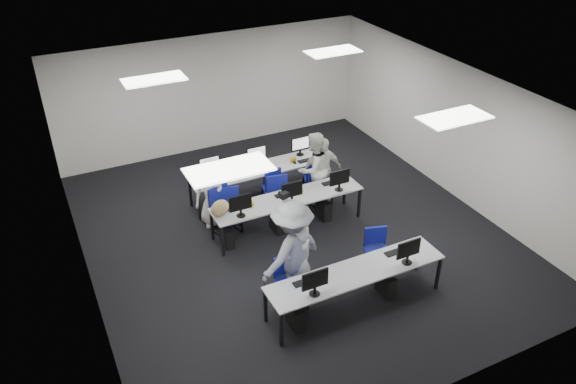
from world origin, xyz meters
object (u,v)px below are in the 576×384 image
chair_0 (291,291)px  chair_4 (319,193)px  photographer (292,251)px  chair_3 (279,200)px  chair_6 (275,197)px  student_1 (313,168)px  student_3 (322,170)px  desk_mid (288,200)px  student_0 (299,262)px  student_2 (213,193)px  chair_5 (228,209)px  desk_front (356,274)px  chair_7 (314,185)px  chair_2 (225,219)px  chair_1 (377,260)px

chair_0 → chair_4: 3.33m
photographer → chair_3: bearing=-129.2°
chair_4 → chair_6: chair_6 is taller
student_1 → student_3: 0.22m
desk_mid → chair_0: 2.36m
student_0 → student_2: student_0 is taller
chair_3 → chair_6: bearing=87.1°
chair_3 → chair_4: bearing=-23.4°
chair_4 → photographer: bearing=-146.1°
chair_5 → student_0: (0.24, -2.79, 0.47)m
chair_3 → chair_4: (0.94, -0.09, -0.03)m
desk_front → student_2: (-1.31, 3.44, 0.07)m
chair_0 → student_3: (2.16, 2.78, 0.47)m
chair_6 → chair_7: bearing=15.3°
chair_6 → chair_4: bearing=-3.9°
chair_6 → student_3: bearing=4.7°
desk_mid → chair_3: chair_3 is taller
photographer → student_2: bearing=-98.9°
chair_4 → chair_5: 2.07m
student_0 → chair_6: bearing=-123.1°
chair_7 → chair_3: bearing=-147.2°
chair_0 → student_3: bearing=50.7°
chair_4 → student_2: student_2 is taller
chair_7 → student_3: size_ratio=0.62×
student_1 → chair_0: bearing=41.6°
chair_2 → chair_5: 0.40m
chair_4 → photographer: size_ratio=0.44×
chair_2 → student_3: student_3 is taller
student_3 → chair_3: bearing=-169.2°
desk_front → chair_0: size_ratio=3.41×
desk_front → student_3: (1.17, 3.27, 0.08)m
chair_3 → student_3: 1.16m
student_0 → photographer: bearing=-63.0°
student_3 → desk_mid: bearing=-142.0°
chair_1 → student_3: 2.77m
desk_mid → student_2: (-1.31, 0.84, 0.07)m
student_1 → student_2: (-2.28, 0.14, -0.08)m
chair_4 → student_3: size_ratio=0.56×
student_3 → desk_front: bearing=-101.6°
student_0 → student_2: 2.89m
chair_0 → student_1: 3.47m
student_1 → photographer: bearing=41.3°
student_0 → chair_3: bearing=-124.8°
desk_mid → chair_1: bearing=-67.7°
chair_0 → desk_front: bearing=-27.8°
student_2 → chair_6: bearing=12.1°
desk_front → chair_7: bearing=72.4°
chair_6 → student_1: bearing=5.1°
chair_3 → chair_7: size_ratio=1.01×
chair_1 → chair_3: size_ratio=0.94×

